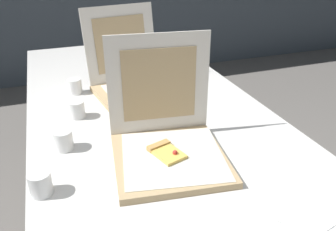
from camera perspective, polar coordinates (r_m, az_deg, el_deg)
The scene contains 8 objects.
table at distance 1.43m, azimuth -2.97°, elevation -1.00°, with size 0.95×2.17×0.72m.
pizza_box_front at distance 1.11m, azimuth -0.11°, elevation -4.29°, with size 0.39×0.40×0.37m.
pizza_box_middle at distance 1.57m, azimuth -5.42°, elevation 5.56°, with size 0.40×0.45×0.37m.
cup_white_near_left at distance 1.02m, azimuth -20.43°, elevation -10.58°, with size 0.06×0.06×0.07m, color white.
cup_white_mid at distance 1.40m, azimuth -14.93°, elevation 0.97°, with size 0.06×0.06×0.07m, color white.
cup_white_near_center at distance 1.20m, azimuth -16.98°, elevation -3.95°, with size 0.06×0.06×0.07m, color white.
cup_white_far at distance 1.63m, azimuth -15.20°, elevation 4.71°, with size 0.06×0.06×0.07m, color white.
napkin_pile at distance 0.98m, azimuth 22.97°, elevation -15.46°, with size 0.18×0.18×0.01m.
Camera 1 is at (-0.36, -0.61, 1.36)m, focal length 36.72 mm.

